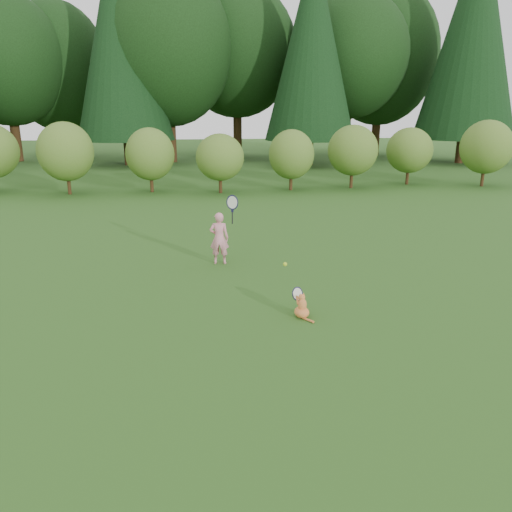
{
  "coord_description": "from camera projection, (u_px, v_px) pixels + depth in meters",
  "views": [
    {
      "loc": [
        -0.88,
        -8.03,
        3.34
      ],
      "look_at": [
        0.2,
        0.8,
        0.7
      ],
      "focal_mm": 35.0,
      "sensor_mm": 36.0,
      "label": 1
    }
  ],
  "objects": [
    {
      "name": "woodland_backdrop",
      "position": [
        205.0,
        32.0,
        28.45
      ],
      "size": [
        48.0,
        10.0,
        15.0
      ],
      "primitive_type": null,
      "color": "black",
      "rests_on": "ground"
    },
    {
      "name": "ground",
      "position": [
        250.0,
        308.0,
        8.69
      ],
      "size": [
        100.0,
        100.0,
        0.0
      ],
      "primitive_type": "plane",
      "color": "#1C4A14",
      "rests_on": "ground"
    },
    {
      "name": "tennis_ball",
      "position": [
        285.0,
        264.0,
        8.57
      ],
      "size": [
        0.07,
        0.07,
        0.07
      ],
      "color": "#95C517",
      "rests_on": "ground"
    },
    {
      "name": "cat",
      "position": [
        302.0,
        305.0,
        8.26
      ],
      "size": [
        0.33,
        0.59,
        0.56
      ],
      "rotation": [
        0.0,
        0.0,
        0.13
      ],
      "color": "#C46625",
      "rests_on": "ground"
    },
    {
      "name": "shrub_row",
      "position": [
        216.0,
        157.0,
        20.67
      ],
      "size": [
        28.0,
        3.0,
        2.8
      ],
      "primitive_type": null,
      "color": "#527123",
      "rests_on": "ground"
    },
    {
      "name": "child",
      "position": [
        220.0,
        237.0,
        11.01
      ],
      "size": [
        0.65,
        0.4,
        1.74
      ],
      "rotation": [
        0.0,
        0.0,
        3.0
      ],
      "color": "pink",
      "rests_on": "ground"
    }
  ]
}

